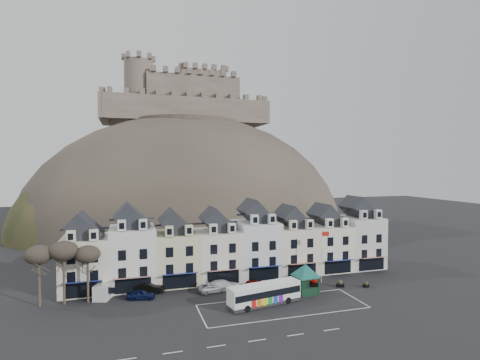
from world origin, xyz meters
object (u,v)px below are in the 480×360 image
at_px(car_white, 224,285).
at_px(car_navy, 141,294).
at_px(red_buoy, 313,280).
at_px(flagpole, 322,253).
at_px(bus_shelter, 306,271).
at_px(car_maroon, 254,284).
at_px(car_black, 149,287).
at_px(bus, 265,293).
at_px(white_van, 106,289).
at_px(car_silver, 213,288).
at_px(car_charcoal, 301,277).

bearing_deg(car_white, car_navy, 94.04).
height_order(red_buoy, car_white, red_buoy).
bearing_deg(flagpole, bus_shelter, -142.43).
relative_size(car_navy, car_maroon, 1.00).
bearing_deg(car_black, flagpole, -77.53).
height_order(bus, car_white, bus).
xyz_separation_m(flagpole, car_black, (-26.93, 3.21, -4.11)).
bearing_deg(car_navy, white_van, 75.76).
height_order(bus_shelter, car_navy, bus_shelter).
bearing_deg(car_black, bus, -103.81).
xyz_separation_m(red_buoy, car_white, (-13.94, 2.04, -0.21)).
bearing_deg(car_maroon, car_silver, 65.06).
bearing_deg(bus_shelter, car_charcoal, 64.82).
bearing_deg(red_buoy, bus, -152.40).
distance_m(white_van, car_silver, 15.41).
relative_size(car_silver, car_charcoal, 1.15).
bearing_deg(white_van, red_buoy, 10.47).
distance_m(car_black, car_charcoal, 24.10).
bearing_deg(car_black, white_van, 109.27).
xyz_separation_m(car_silver, car_charcoal, (14.86, 1.04, 0.01)).
relative_size(car_white, car_charcoal, 1.36).
bearing_deg(flagpole, car_silver, 177.70).
height_order(flagpole, car_maroon, flagpole).
xyz_separation_m(car_white, car_charcoal, (13.20, 0.78, -0.13)).
bearing_deg(car_silver, red_buoy, -107.49).
distance_m(bus, car_black, 17.55).
xyz_separation_m(white_van, car_silver, (15.20, -2.50, -0.42)).
distance_m(bus, bus_shelter, 8.10).
bearing_deg(car_navy, bus, -100.74).
bearing_deg(red_buoy, car_black, 170.19).
xyz_separation_m(white_van, car_black, (6.00, 0.00, -0.29)).
bearing_deg(white_van, car_white, 10.80).
bearing_deg(car_charcoal, flagpole, -146.17).
bearing_deg(car_black, car_white, -82.41).
relative_size(car_black, car_charcoal, 1.19).
bearing_deg(car_black, car_charcoal, -74.20).
distance_m(car_white, car_charcoal, 13.22).
xyz_separation_m(bus_shelter, car_black, (-22.14, 6.90, -2.58)).
distance_m(red_buoy, car_navy, 26.06).
height_order(car_black, car_white, car_white).
bearing_deg(flagpole, car_maroon, 176.40).
xyz_separation_m(bus, car_black, (-14.69, 9.57, -0.85)).
bearing_deg(flagpole, bus, -152.56).
relative_size(flagpole, white_van, 1.71).
bearing_deg(bus_shelter, bus, -166.02).
distance_m(flagpole, car_navy, 28.46).
bearing_deg(car_white, car_silver, 101.53).
bearing_deg(car_black, car_navy, 173.63).
bearing_deg(bus_shelter, car_black, 156.95).
xyz_separation_m(flagpole, car_silver, (-17.73, 0.71, -4.24)).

